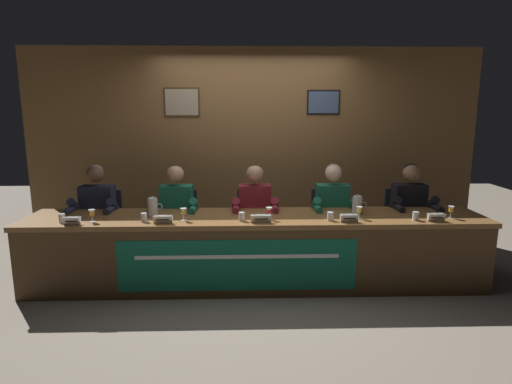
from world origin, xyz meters
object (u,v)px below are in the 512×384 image
Objects in this scene: water_cup_far_right at (416,216)px; water_pitcher_left_side at (153,207)px; panelist_far_left at (96,211)px; nameplate_left at (163,219)px; water_cup_right at (330,217)px; panelist_center at (255,210)px; water_pitcher_right_side at (357,205)px; conference_table at (256,240)px; chair_far_right at (403,228)px; nameplate_center at (261,219)px; panelist_right at (333,210)px; juice_glass_far_left at (92,213)px; juice_glass_center at (269,211)px; juice_glass_left at (184,212)px; chair_left at (179,230)px; juice_glass_right at (359,210)px; water_cup_center at (242,217)px; chair_center at (255,229)px; nameplate_far_left at (72,221)px; chair_right at (329,229)px; nameplate_right at (349,218)px; panelist_far_right at (411,209)px; water_cup_far_left at (62,219)px; juice_glass_far_right at (451,210)px; chair_far_left at (103,230)px; panelist_left at (176,211)px; water_cup_left at (144,218)px.

water_cup_far_right is 2.64m from water_pitcher_left_side.
panelist_far_left is 0.80m from water_pitcher_left_side.
water_cup_right is at bearing 2.18° from nameplate_left.
panelist_center is 1.12m from water_pitcher_right_side.
chair_far_right reaches higher than conference_table.
panelist_right is (0.84, 0.64, -0.07)m from nameplate_center.
juice_glass_center is at bearing 1.59° from juice_glass_far_left.
juice_glass_left reaches higher than nameplate_left.
chair_left reaches higher than juice_glass_right.
water_cup_center is at bearing -104.57° from panelist_center.
chair_center is 10.45× the size of water_cup_center.
nameplate_far_left is 3.64m from chair_far_right.
chair_right is 7.16× the size of juice_glass_right.
water_pitcher_right_side is (2.66, 0.24, 0.01)m from juice_glass_far_left.
nameplate_right is (0.02, -0.84, 0.35)m from chair_right.
nameplate_center is at bearing -159.59° from panelist_far_right.
juice_glass_right is at bearing 11.26° from water_cup_right.
chair_center is 1.28m from nameplate_right.
water_pitcher_right_side is at bearing 6.82° from juice_glass_left.
juice_glass_left is (1.17, 0.04, 0.05)m from water_cup_far_left.
water_cup_far_left is 1.97m from panelist_center.
juice_glass_far_right reaches higher than water_cup_far_left.
chair_center is 1.00× the size of chair_far_right.
juice_glass_far_left is (-1.60, -0.08, 0.30)m from conference_table.
juice_glass_far_left reaches higher than nameplate_left.
water_cup_center is 0.40× the size of water_pitcher_right_side.
water_cup_center is (-0.14, -0.08, 0.26)m from conference_table.
juice_glass_left is (1.05, -0.73, 0.39)m from chair_far_left.
panelist_center reaches higher than juice_glass_far_right.
chair_center is 0.73× the size of panelist_right.
panelist_far_right reaches higher than conference_table.
chair_right is (0.76, 0.72, -0.39)m from juice_glass_center.
juice_glass_center is 1.46× the size of water_cup_right.
chair_far_right reaches higher than water_cup_far_left.
juice_glass_center is at bearing 174.27° from water_cup_right.
water_cup_far_left and water_cup_right have the same top height.
panelist_left reaches higher than juice_glass_center.
nameplate_right is (2.66, -0.84, 0.35)m from chair_far_left.
water_cup_far_left is (-0.12, -0.77, 0.34)m from chair_far_left.
chair_far_left is 1.76m from chair_center.
juice_glass_far_right is at bearing -14.93° from panelist_center.
panelist_left is 5.79× the size of water_pitcher_left_side.
water_cup_far_left is 0.99m from nameplate_left.
conference_table is 3.87× the size of panelist_center.
water_cup_far_left is 0.79m from water_cup_left.
water_cup_far_left is 1.00× the size of water_cup_left.
nameplate_far_left is 1.05m from juice_glass_left.
water_pitcher_left_side is (-1.96, 0.30, 0.05)m from nameplate_right.
water_cup_center is (0.73, -0.57, 0.07)m from panelist_left.
chair_far_left reaches higher than juice_glass_far_right.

